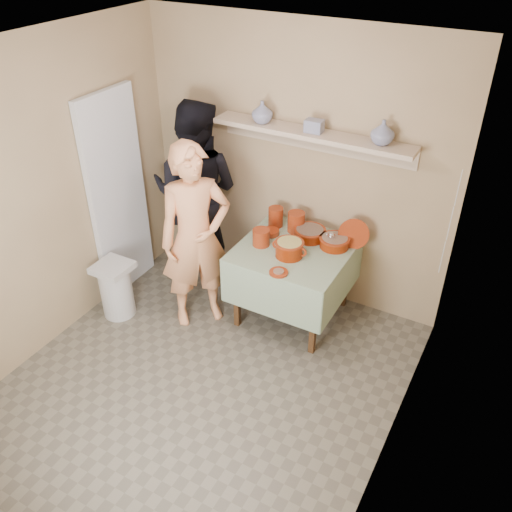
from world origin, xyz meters
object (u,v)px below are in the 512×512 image
Objects in this scene: person_helper at (196,193)px; trash_bin at (116,289)px; cazuela_rice at (289,248)px; person_cook at (196,238)px; serving_table at (294,259)px.

trash_bin is at bearing 60.38° from person_helper.
cazuela_rice is 0.59× the size of trash_bin.
person_cook is at bearing 25.68° from trash_bin.
trash_bin is at bearing 157.10° from person_cook.
person_cook is at bearing -158.50° from cazuela_rice.
person_helper is (-0.42, 0.63, 0.06)m from person_cook.
person_helper reaches higher than person_cook.
person_cook reaches higher than cazuela_rice.
trash_bin is at bearing -151.91° from serving_table.
person_cook is at bearing 110.92° from person_helper.
cazuela_rice is 1.71m from trash_bin.
person_helper is 1.23m from cazuela_rice.
person_cook is 5.32× the size of cazuela_rice.
person_helper is 1.92× the size of serving_table.
person_cook is 0.76m from person_helper.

